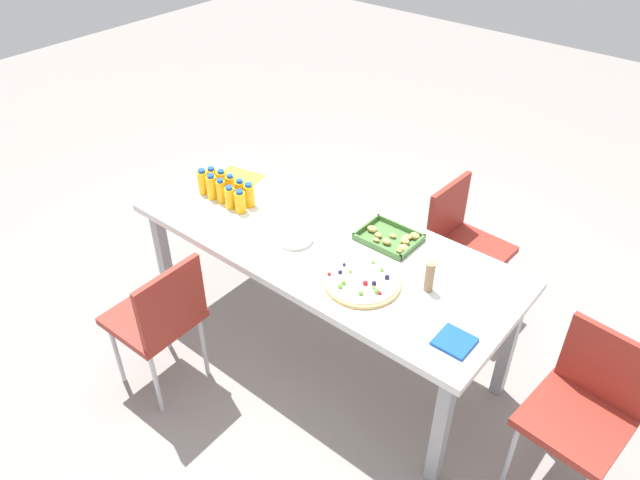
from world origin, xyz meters
TOP-DOWN VIEW (x-y plane):
  - ground_plane at (0.00, 0.00)m, footprint 12.00×12.00m
  - party_table at (0.00, 0.00)m, footprint 2.04×0.83m
  - chair_near_left at (-0.44, -0.73)m, footprint 0.41×0.41m
  - chair_end at (1.39, 0.07)m, footprint 0.44×0.44m
  - chair_far_right at (0.41, 0.79)m, footprint 0.42×0.42m
  - juice_bottle_0 at (-0.81, -0.08)m, footprint 0.06×0.06m
  - juice_bottle_1 at (-0.72, -0.09)m, footprint 0.06×0.06m
  - juice_bottle_2 at (-0.66, -0.08)m, footprint 0.05×0.05m
  - juice_bottle_3 at (-0.58, -0.09)m, footprint 0.06×0.06m
  - juice_bottle_4 at (-0.50, -0.08)m, footprint 0.06×0.06m
  - juice_bottle_5 at (-0.80, -0.01)m, footprint 0.06×0.06m
  - juice_bottle_6 at (-0.73, -0.01)m, footprint 0.06×0.06m
  - juice_bottle_7 at (-0.65, -0.01)m, footprint 0.05×0.05m
  - juice_bottle_8 at (-0.57, -0.01)m, footprint 0.06×0.06m
  - juice_bottle_9 at (-0.51, -0.01)m, footprint 0.06×0.06m
  - fruit_pizza at (0.36, -0.15)m, footprint 0.36×0.36m
  - snack_tray at (0.27, 0.21)m, footprint 0.30×0.23m
  - plate_stack at (-0.10, -0.10)m, footprint 0.18×0.18m
  - napkin_stack at (0.88, -0.21)m, footprint 0.15×0.15m
  - cardboard_tube at (0.62, 0.01)m, footprint 0.04×0.04m
  - paper_folder at (-0.77, 0.16)m, footprint 0.30×0.25m

SIDE VIEW (x-z plane):
  - ground_plane at x=0.00m, z-range 0.00..0.00m
  - chair_near_left at x=-0.44m, z-range 0.09..0.92m
  - chair_end at x=1.39m, z-range 0.09..0.92m
  - chair_far_right at x=0.41m, z-range 0.09..0.92m
  - party_table at x=0.00m, z-range 0.31..1.06m
  - paper_folder at x=-0.77m, z-range 0.76..0.76m
  - napkin_stack at x=0.88m, z-range 0.76..0.77m
  - fruit_pizza at x=0.36m, z-range 0.75..0.79m
  - snack_tray at x=0.27m, z-range 0.75..0.79m
  - plate_stack at x=-0.10m, z-range 0.76..0.79m
  - juice_bottle_4 at x=-0.50m, z-range 0.75..0.88m
  - juice_bottle_3 at x=-0.58m, z-range 0.75..0.89m
  - juice_bottle_5 at x=-0.80m, z-range 0.75..0.89m
  - juice_bottle_7 at x=-0.65m, z-range 0.75..0.89m
  - juice_bottle_9 at x=-0.51m, z-range 0.75..0.89m
  - juice_bottle_8 at x=-0.57m, z-range 0.75..0.89m
  - juice_bottle_6 at x=-0.73m, z-range 0.75..0.89m
  - juice_bottle_2 at x=-0.66m, z-range 0.75..0.90m
  - juice_bottle_0 at x=-0.81m, z-range 0.75..0.90m
  - juice_bottle_1 at x=-0.72m, z-range 0.75..0.90m
  - cardboard_tube at x=0.62m, z-range 0.76..0.91m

